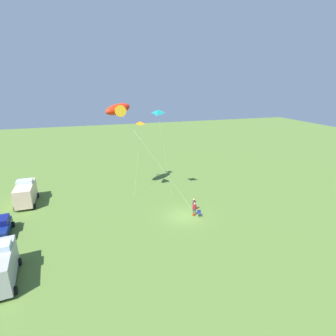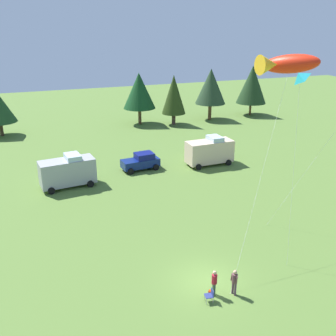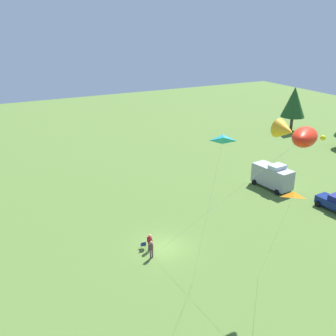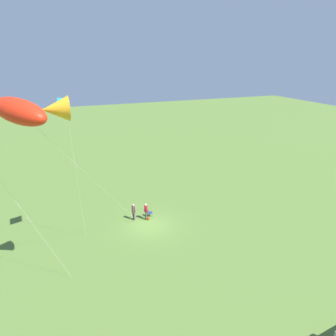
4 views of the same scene
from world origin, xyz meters
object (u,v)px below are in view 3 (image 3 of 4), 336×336
object	(u,v)px
van_motorhome_grey	(273,176)
kite_large_fish	(300,135)
backpack_on_grass	(151,248)
kite_delta_orange	(293,195)
person_spectator	(150,241)
folding_chair	(143,245)
person_kite_flyer	(151,248)
car_navy_hatch	(336,203)
kite_delta_teal	(223,138)

from	to	relation	value
van_motorhome_grey	kite_large_fish	size ratio (longest dim) A/B	0.41
backpack_on_grass	kite_delta_orange	xyz separation A→B (m)	(13.00, 4.06, 10.12)
person_spectator	folding_chair	bearing A→B (deg)	57.27
folding_chair	person_spectator	world-z (taller)	person_spectator
person_kite_flyer	backpack_on_grass	xyz separation A→B (m)	(-1.28, 0.51, -0.91)
car_navy_hatch	person_spectator	bearing A→B (deg)	-100.59
car_navy_hatch	kite_large_fish	distance (m)	20.15
backpack_on_grass	kite_delta_teal	size ratio (longest dim) A/B	0.02
folding_chair	car_navy_hatch	distance (m)	23.09
folding_chair	van_motorhome_grey	world-z (taller)	van_motorhome_grey
car_navy_hatch	van_motorhome_grey	bearing A→B (deg)	-170.86
folding_chair	kite_delta_orange	size ratio (longest dim) A/B	0.08
backpack_on_grass	van_motorhome_grey	xyz separation A→B (m)	(-6.09, 20.23, 1.53)
person_spectator	kite_delta_orange	size ratio (longest dim) A/B	0.16
person_kite_flyer	backpack_on_grass	size ratio (longest dim) A/B	5.44
kite_delta_orange	kite_large_fish	bearing A→B (deg)	133.77
person_kite_flyer	backpack_on_grass	distance (m)	1.65
kite_large_fish	van_motorhome_grey	bearing A→B (deg)	141.23
car_navy_hatch	person_kite_flyer	bearing A→B (deg)	-97.55
person_kite_flyer	car_navy_hatch	world-z (taller)	car_navy_hatch
van_motorhome_grey	car_navy_hatch	distance (m)	8.62
van_motorhome_grey	backpack_on_grass	bearing A→B (deg)	-79.78
person_spectator	backpack_on_grass	world-z (taller)	person_spectator
person_spectator	kite_delta_teal	bearing A→B (deg)	-143.77
person_kite_flyer	kite_large_fish	world-z (taller)	kite_large_fish
car_navy_hatch	kite_delta_orange	bearing A→B (deg)	-64.68
person_spectator	backpack_on_grass	xyz separation A→B (m)	(-0.10, 0.12, -0.91)
person_kite_flyer	kite_delta_orange	world-z (taller)	kite_delta_orange
kite_delta_teal	kite_large_fish	bearing A→B (deg)	61.86
folding_chair	person_spectator	distance (m)	0.85
kite_large_fish	person_spectator	bearing A→B (deg)	-140.13
person_kite_flyer	folding_chair	size ratio (longest dim) A/B	2.12
person_kite_flyer	van_motorhome_grey	bearing A→B (deg)	-84.14
folding_chair	kite_large_fish	size ratio (longest dim) A/B	0.06
folding_chair	car_navy_hatch	size ratio (longest dim) A/B	0.19
folding_chair	backpack_on_grass	size ratio (longest dim) A/B	2.56
van_motorhome_grey	car_navy_hatch	size ratio (longest dim) A/B	1.29
kite_delta_teal	person_kite_flyer	bearing A→B (deg)	-149.26
person_spectator	kite_delta_orange	xyz separation A→B (m)	(12.90, 4.18, 9.21)
person_spectator	car_navy_hatch	size ratio (longest dim) A/B	0.40
person_kite_flyer	kite_large_fish	size ratio (longest dim) A/B	0.13
person_spectator	backpack_on_grass	size ratio (longest dim) A/B	5.44
car_navy_hatch	kite_delta_orange	distance (m)	23.16
kite_large_fish	kite_delta_orange	bearing A→B (deg)	-46.23
backpack_on_grass	person_spectator	bearing A→B (deg)	-52.17
person_kite_flyer	folding_chair	xyz separation A→B (m)	(-1.65, -0.08, -0.53)
kite_large_fish	kite_delta_teal	xyz separation A→B (m)	(-2.62, -4.90, -0.25)
person_kite_flyer	folding_chair	distance (m)	1.74
person_kite_flyer	person_spectator	size ratio (longest dim) A/B	1.00
person_kite_flyer	folding_chair	world-z (taller)	person_kite_flyer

